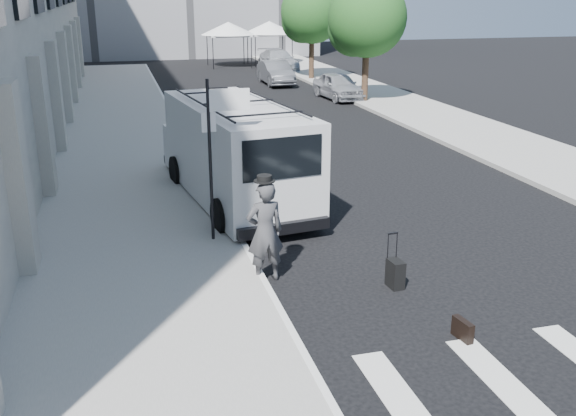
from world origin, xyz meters
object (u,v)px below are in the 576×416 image
briefcase (463,330)px  cargo_van (234,152)px  businessman (265,232)px  suitcase (395,273)px  parked_car_b (276,73)px  parked_car_c (278,61)px  parked_car_a (338,86)px

briefcase → cargo_van: cargo_van is taller
businessman → suitcase: businessman is taller
briefcase → parked_car_b: size_ratio=0.10×
businessman → suitcase: size_ratio=1.91×
cargo_van → parked_car_c: bearing=65.7°
briefcase → suitcase: size_ratio=0.42×
businessman → briefcase: businessman is taller
parked_car_c → cargo_van: bearing=-108.1°
parked_car_a → parked_car_b: parked_car_b is taller
briefcase → parked_car_a: (6.15, 23.53, 0.51)m
businessman → briefcase: (2.55, -3.01, -0.83)m
parked_car_b → parked_car_c: (1.80, 6.51, 0.03)m
parked_car_b → parked_car_c: parked_car_c is taller
briefcase → parked_car_b: bearing=73.8°
briefcase → parked_car_a: size_ratio=0.11×
briefcase → parked_car_c: bearing=72.5°
briefcase → parked_car_a: parked_car_a is taller
suitcase → parked_car_a: parked_car_a is taller
parked_car_b → parked_car_a: bearing=-73.3°
businessman → cargo_van: cargo_van is taller
cargo_van → parked_car_c: 29.28m
suitcase → cargo_van: bearing=102.4°
parked_car_a → parked_car_c: size_ratio=0.80×
briefcase → suitcase: suitcase is taller
cargo_van → parked_car_b: cargo_van is taller
suitcase → cargo_van: 6.44m
businessman → suitcase: bearing=152.1°
businessman → parked_car_a: businessman is taller
briefcase → parked_car_c: size_ratio=0.09×
parked_car_a → suitcase: bearing=-110.9°
suitcase → parked_car_a: bearing=68.1°
cargo_van → parked_car_a: (8.33, 15.41, -0.66)m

